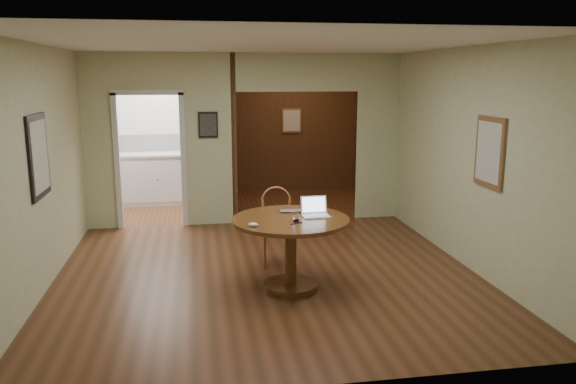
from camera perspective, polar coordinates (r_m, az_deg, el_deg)
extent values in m
plane|color=#442713|center=(6.81, -2.06, -8.44)|extent=(5.00, 5.00, 0.00)
plane|color=white|center=(6.40, -2.24, 14.87)|extent=(5.00, 5.00, 0.00)
plane|color=beige|center=(4.05, 2.39, -2.56)|extent=(5.00, 0.00, 5.00)
plane|color=beige|center=(6.64, -24.09, 2.06)|extent=(0.00, 5.00, 5.00)
plane|color=beige|center=(7.23, 17.95, 3.22)|extent=(0.00, 5.00, 5.00)
cube|color=beige|center=(9.02, -18.65, 4.77)|extent=(0.50, 2.70, 0.04)
cube|color=beige|center=(8.90, -8.07, 5.19)|extent=(0.80, 2.70, 0.04)
cube|color=beige|center=(9.38, 9.04, 5.49)|extent=(0.70, 2.70, 0.04)
plane|color=silver|center=(10.90, -12.33, 6.22)|extent=(2.70, 0.00, 2.70)
plane|color=#3A1D10|center=(11.56, 0.35, 6.79)|extent=(2.70, 0.00, 2.70)
cube|color=#3A1D10|center=(10.16, -6.00, 6.04)|extent=(0.08, 2.50, 2.70)
cube|color=black|center=(6.61, -24.03, 3.34)|extent=(0.03, 0.70, 0.90)
cube|color=brown|center=(6.76, 19.81, 3.83)|extent=(0.03, 0.60, 0.80)
cube|color=black|center=(8.86, -8.12, 6.78)|extent=(0.30, 0.03, 0.40)
cube|color=silver|center=(11.53, 0.37, 7.28)|extent=(0.40, 0.03, 0.50)
cube|color=white|center=(10.91, -12.27, 4.91)|extent=(2.00, 0.02, 0.32)
cylinder|color=brown|center=(6.42, 0.27, -9.47)|extent=(0.61, 0.61, 0.05)
cylinder|color=brown|center=(6.29, 0.27, -6.30)|extent=(0.13, 0.13, 0.70)
cylinder|color=brown|center=(6.19, 0.27, -2.87)|extent=(1.30, 1.30, 0.04)
cylinder|color=#9A5C36|center=(7.04, -1.19, -3.96)|extent=(0.47, 0.47, 0.03)
cylinder|color=#9A5C36|center=(6.96, -2.39, -6.06)|extent=(0.03, 0.03, 0.44)
cylinder|color=#9A5C36|center=(6.96, 0.06, -6.04)|extent=(0.03, 0.03, 0.44)
cylinder|color=#9A5C36|center=(7.24, -2.37, -5.34)|extent=(0.03, 0.03, 0.44)
cylinder|color=#9A5C36|center=(7.25, -0.01, -5.33)|extent=(0.03, 0.03, 0.44)
cylinder|color=#9A5C36|center=(7.13, -2.56, -2.19)|extent=(0.03, 0.03, 0.36)
cylinder|color=#9A5C36|center=(7.14, 0.14, -2.18)|extent=(0.03, 0.03, 0.36)
torus|color=#9A5C36|center=(7.11, -1.21, -0.93)|extent=(0.38, 0.08, 0.38)
cube|color=white|center=(6.25, 2.85, -2.45)|extent=(0.31, 0.22, 0.01)
cube|color=silver|center=(6.22, 2.91, -2.44)|extent=(0.26, 0.12, 0.00)
cube|color=white|center=(6.34, 2.62, -1.27)|extent=(0.30, 0.07, 0.20)
cube|color=#8891AD|center=(6.34, 2.64, -1.28)|extent=(0.26, 0.05, 0.16)
imported|color=#B9B9BE|center=(6.40, 0.64, -2.04)|extent=(0.33, 0.23, 0.02)
ellipsoid|color=white|center=(5.84, -3.54, -3.33)|extent=(0.12, 0.09, 0.04)
cylinder|color=#0E0D5D|center=(5.95, 0.86, -3.20)|extent=(0.14, 0.07, 0.01)
cube|color=silver|center=(10.73, -12.19, 1.28)|extent=(2.00, 0.55, 0.90)
cube|color=silver|center=(10.65, -12.30, 3.77)|extent=(2.06, 0.60, 0.04)
sphere|color=#B20C0C|center=(10.44, -13.09, 1.24)|extent=(0.03, 0.03, 0.03)
sphere|color=#B20C0C|center=(10.42, -7.60, 1.43)|extent=(0.03, 0.03, 0.03)
ellipsoid|color=beige|center=(10.62, -8.93, 4.83)|extent=(0.37, 0.34, 0.31)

